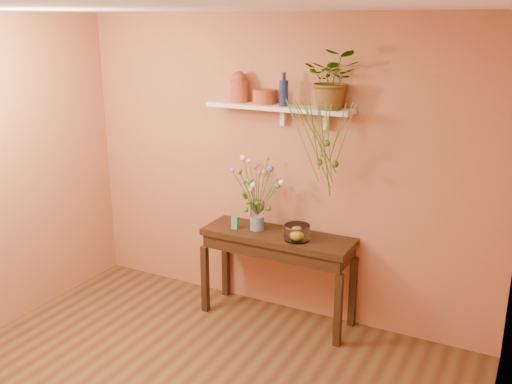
{
  "coord_description": "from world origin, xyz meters",
  "views": [
    {
      "loc": [
        2.12,
        -2.53,
        2.63
      ],
      "look_at": [
        0.0,
        1.55,
        1.25
      ],
      "focal_mm": 40.29,
      "sensor_mm": 36.0,
      "label": 1
    }
  ],
  "objects_px": {
    "blue_bottle": "(284,92)",
    "bouquet": "(256,183)",
    "sideboard": "(278,246)",
    "glass_bowl": "(297,233)",
    "terracotta_jug": "(239,87)",
    "spider_plant": "(333,79)",
    "glass_vase": "(257,218)"
  },
  "relations": [
    {
      "from": "sideboard",
      "to": "bouquet",
      "type": "bearing_deg",
      "value": -178.67
    },
    {
      "from": "sideboard",
      "to": "bouquet",
      "type": "height_order",
      "value": "bouquet"
    },
    {
      "from": "sideboard",
      "to": "spider_plant",
      "type": "bearing_deg",
      "value": 16.13
    },
    {
      "from": "bouquet",
      "to": "glass_bowl",
      "type": "xyz_separation_m",
      "value": [
        0.42,
        -0.05,
        -0.38
      ]
    },
    {
      "from": "blue_bottle",
      "to": "spider_plant",
      "type": "xyz_separation_m",
      "value": [
        0.42,
        0.03,
        0.13
      ]
    },
    {
      "from": "glass_vase",
      "to": "glass_bowl",
      "type": "height_order",
      "value": "glass_vase"
    },
    {
      "from": "blue_bottle",
      "to": "glass_bowl",
      "type": "xyz_separation_m",
      "value": [
        0.21,
        -0.14,
        -1.16
      ]
    },
    {
      "from": "spider_plant",
      "to": "glass_vase",
      "type": "xyz_separation_m",
      "value": [
        -0.62,
        -0.11,
        -1.24
      ]
    },
    {
      "from": "sideboard",
      "to": "glass_vase",
      "type": "distance_m",
      "value": 0.31
    },
    {
      "from": "spider_plant",
      "to": "terracotta_jug",
      "type": "bearing_deg",
      "value": 179.33
    },
    {
      "from": "terracotta_jug",
      "to": "glass_bowl",
      "type": "height_order",
      "value": "terracotta_jug"
    },
    {
      "from": "sideboard",
      "to": "spider_plant",
      "type": "xyz_separation_m",
      "value": [
        0.41,
        0.12,
        1.47
      ]
    },
    {
      "from": "blue_bottle",
      "to": "spider_plant",
      "type": "relative_size",
      "value": 0.58
    },
    {
      "from": "terracotta_jug",
      "to": "glass_vase",
      "type": "relative_size",
      "value": 1.02
    },
    {
      "from": "blue_bottle",
      "to": "bouquet",
      "type": "bearing_deg",
      "value": -156.46
    },
    {
      "from": "terracotta_jug",
      "to": "blue_bottle",
      "type": "xyz_separation_m",
      "value": [
        0.45,
        -0.04,
        -0.01
      ]
    },
    {
      "from": "glass_vase",
      "to": "blue_bottle",
      "type": "bearing_deg",
      "value": 21.19
    },
    {
      "from": "terracotta_jug",
      "to": "bouquet",
      "type": "relative_size",
      "value": 0.51
    },
    {
      "from": "blue_bottle",
      "to": "terracotta_jug",
      "type": "bearing_deg",
      "value": 174.57
    },
    {
      "from": "blue_bottle",
      "to": "glass_bowl",
      "type": "relative_size",
      "value": 1.26
    },
    {
      "from": "terracotta_jug",
      "to": "spider_plant",
      "type": "distance_m",
      "value": 0.87
    },
    {
      "from": "blue_bottle",
      "to": "glass_bowl",
      "type": "bearing_deg",
      "value": -34.3
    },
    {
      "from": "blue_bottle",
      "to": "sideboard",
      "type": "bearing_deg",
      "value": -89.49
    },
    {
      "from": "blue_bottle",
      "to": "bouquet",
      "type": "distance_m",
      "value": 0.82
    },
    {
      "from": "sideboard",
      "to": "terracotta_jug",
      "type": "height_order",
      "value": "terracotta_jug"
    },
    {
      "from": "bouquet",
      "to": "glass_bowl",
      "type": "height_order",
      "value": "bouquet"
    },
    {
      "from": "sideboard",
      "to": "glass_vase",
      "type": "relative_size",
      "value": 5.16
    },
    {
      "from": "blue_bottle",
      "to": "glass_vase",
      "type": "distance_m",
      "value": 1.14
    },
    {
      "from": "spider_plant",
      "to": "glass_bowl",
      "type": "height_order",
      "value": "spider_plant"
    },
    {
      "from": "glass_vase",
      "to": "glass_bowl",
      "type": "distance_m",
      "value": 0.42
    },
    {
      "from": "sideboard",
      "to": "blue_bottle",
      "type": "relative_size",
      "value": 4.86
    },
    {
      "from": "bouquet",
      "to": "terracotta_jug",
      "type": "bearing_deg",
      "value": 150.29
    }
  ]
}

